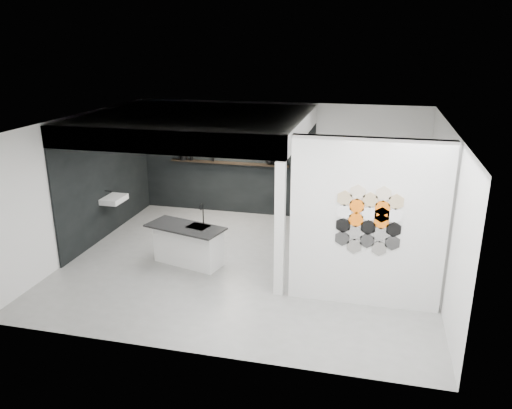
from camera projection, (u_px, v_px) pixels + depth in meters
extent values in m
cube|color=gray|center=(247.00, 265.00, 9.79)|extent=(7.00, 6.00, 0.01)
cube|color=silver|center=(367.00, 224.00, 7.93)|extent=(2.45, 0.15, 2.80)
cube|color=black|center=(226.00, 167.00, 12.44)|extent=(4.40, 0.04, 2.35)
cube|color=black|center=(108.00, 182.00, 11.11)|extent=(0.04, 4.00, 2.35)
cube|color=silver|center=(197.00, 124.00, 10.19)|extent=(4.40, 4.00, 0.40)
cube|color=silver|center=(280.00, 230.00, 8.31)|extent=(0.16, 0.16, 2.35)
cube|color=silver|center=(159.00, 142.00, 8.42)|extent=(4.40, 0.16, 0.40)
cube|color=silver|center=(114.00, 199.00, 10.97)|extent=(0.40, 0.60, 0.12)
cube|color=black|center=(229.00, 163.00, 12.29)|extent=(3.00, 0.15, 0.04)
cube|color=silver|center=(188.00, 245.00, 9.72)|extent=(1.42, 0.82, 0.77)
cube|color=black|center=(185.00, 227.00, 9.54)|extent=(1.64, 1.04, 0.04)
cube|color=black|center=(198.00, 227.00, 9.53)|extent=(0.47, 0.43, 0.01)
cylinder|color=black|center=(203.00, 215.00, 9.62)|extent=(0.03, 0.03, 0.36)
torus|color=black|center=(201.00, 207.00, 9.52)|extent=(0.05, 0.12, 0.12)
cylinder|color=black|center=(183.00, 156.00, 12.52)|extent=(0.21, 0.21, 0.16)
ellipsoid|color=black|center=(270.00, 161.00, 12.03)|extent=(0.21, 0.21, 0.17)
cylinder|color=gray|center=(283.00, 163.00, 11.97)|extent=(0.15, 0.15, 0.09)
cylinder|color=gray|center=(283.00, 162.00, 11.95)|extent=(0.15, 0.15, 0.16)
cylinder|color=black|center=(213.00, 158.00, 12.35)|extent=(0.07, 0.07, 0.16)
cylinder|color=black|center=(191.00, 158.00, 12.48)|extent=(0.09, 0.09, 0.10)
cylinder|color=#2D2D2D|center=(342.00, 238.00, 8.01)|extent=(0.26, 0.02, 0.26)
cylinder|color=black|center=(343.00, 225.00, 7.93)|extent=(0.26, 0.02, 0.26)
cylinder|color=white|center=(344.00, 212.00, 7.86)|extent=(0.26, 0.02, 0.26)
cylinder|color=tan|center=(345.00, 198.00, 7.79)|extent=(0.26, 0.02, 0.26)
cylinder|color=#66635E|center=(354.00, 246.00, 8.00)|extent=(0.26, 0.02, 0.26)
cylinder|color=silver|center=(355.00, 233.00, 7.93)|extent=(0.26, 0.02, 0.26)
cylinder|color=orange|center=(356.00, 220.00, 7.86)|extent=(0.26, 0.02, 0.26)
cylinder|color=orange|center=(357.00, 206.00, 7.78)|extent=(0.26, 0.02, 0.26)
cylinder|color=beige|center=(358.00, 192.00, 7.71)|extent=(0.26, 0.02, 0.26)
cylinder|color=#2D2D2D|center=(367.00, 240.00, 7.92)|extent=(0.26, 0.02, 0.26)
cylinder|color=black|center=(368.00, 227.00, 7.85)|extent=(0.26, 0.02, 0.26)
cylinder|color=white|center=(369.00, 214.00, 7.78)|extent=(0.26, 0.02, 0.26)
cylinder|color=tan|center=(370.00, 200.00, 7.71)|extent=(0.26, 0.02, 0.26)
cylinder|color=#66635E|center=(379.00, 248.00, 7.91)|extent=(0.26, 0.02, 0.26)
cylinder|color=silver|center=(380.00, 235.00, 7.84)|extent=(0.26, 0.02, 0.26)
cylinder|color=orange|center=(381.00, 222.00, 7.77)|extent=(0.26, 0.02, 0.26)
cylinder|color=orange|center=(383.00, 208.00, 7.70)|extent=(0.26, 0.02, 0.26)
cylinder|color=beige|center=(384.00, 194.00, 7.63)|extent=(0.26, 0.02, 0.26)
cylinder|color=#2D2D2D|center=(392.00, 243.00, 7.83)|extent=(0.26, 0.02, 0.26)
cylinder|color=black|center=(394.00, 229.00, 7.76)|extent=(0.26, 0.02, 0.26)
cylinder|color=white|center=(395.00, 216.00, 7.69)|extent=(0.26, 0.02, 0.26)
cylinder|color=tan|center=(396.00, 202.00, 7.62)|extent=(0.26, 0.02, 0.26)
cylinder|color=orange|center=(382.00, 215.00, 7.73)|extent=(0.26, 0.02, 0.26)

